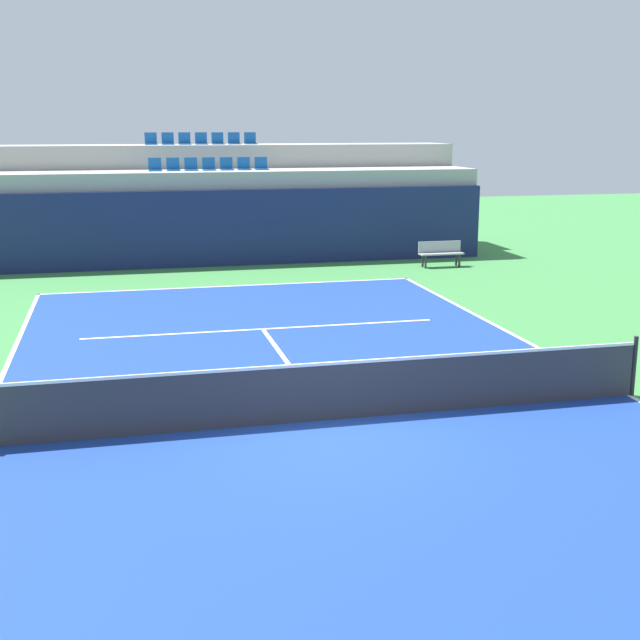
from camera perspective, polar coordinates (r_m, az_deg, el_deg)
ground_plane at (r=13.79m, az=0.62°, el=-6.77°), size 80.00×80.00×0.00m
court_surface at (r=13.78m, az=0.62°, el=-6.75°), size 11.00×24.00×0.01m
baseline_far at (r=25.17m, az=-5.99°, el=2.29°), size 11.00×0.10×0.00m
sideline_right at (r=15.94m, az=20.07°, el=-4.78°), size 0.10×24.00×0.00m
service_line_far at (r=19.80m, az=-3.87°, el=-0.61°), size 8.26×0.10×0.00m
centre_service_line at (r=16.76m, az=-2.03°, el=-3.12°), size 0.10×6.40×0.00m
back_wall at (r=28.75m, az=-7.06°, el=6.14°), size 18.86×0.30×2.55m
stands_tier_lower at (r=30.05m, az=-7.37°, el=6.98°), size 18.86×2.40×3.12m
stands_tier_upper at (r=32.39m, az=-7.86°, el=8.12°), size 18.86×2.40×3.95m
seating_row_lower at (r=30.02m, az=-7.48°, el=10.19°), size 4.11×0.44×0.44m
seating_row_upper at (r=32.38m, az=-7.99°, el=11.84°), size 4.11×0.44×0.44m
tennis_net at (r=13.62m, az=0.63°, el=-4.75°), size 11.08×0.08×1.07m
player_bench at (r=28.77m, az=8.11°, el=4.57°), size 1.50×0.40×0.85m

